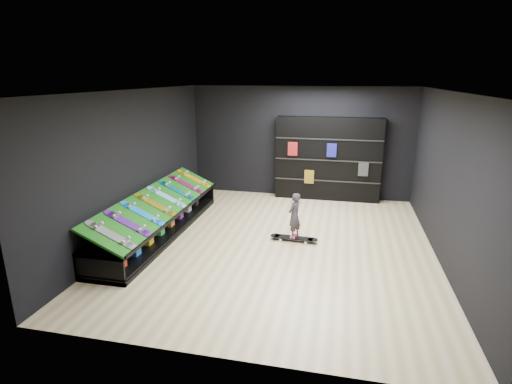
% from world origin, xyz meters
% --- Properties ---
extents(floor, '(6.00, 7.00, 0.01)m').
position_xyz_m(floor, '(0.00, 0.00, 0.00)').
color(floor, beige).
rests_on(floor, ground).
extents(ceiling, '(6.00, 7.00, 0.01)m').
position_xyz_m(ceiling, '(0.00, 0.00, 3.00)').
color(ceiling, white).
rests_on(ceiling, ground).
extents(wall_back, '(6.00, 0.02, 3.00)m').
position_xyz_m(wall_back, '(0.00, 3.50, 1.50)').
color(wall_back, black).
rests_on(wall_back, ground).
extents(wall_front, '(6.00, 0.02, 3.00)m').
position_xyz_m(wall_front, '(0.00, -3.50, 1.50)').
color(wall_front, black).
rests_on(wall_front, ground).
extents(wall_left, '(0.02, 7.00, 3.00)m').
position_xyz_m(wall_left, '(-3.00, 0.00, 1.50)').
color(wall_left, black).
rests_on(wall_left, ground).
extents(wall_right, '(0.02, 7.00, 3.00)m').
position_xyz_m(wall_right, '(3.00, 0.00, 1.50)').
color(wall_right, black).
rests_on(wall_right, ground).
extents(display_rack, '(0.90, 4.50, 0.50)m').
position_xyz_m(display_rack, '(-2.55, 0.00, 0.25)').
color(display_rack, black).
rests_on(display_rack, ground).
extents(turf_ramp, '(0.92, 4.50, 0.46)m').
position_xyz_m(turf_ramp, '(-2.50, 0.00, 0.71)').
color(turf_ramp, '#0F520D').
rests_on(turf_ramp, display_rack).
extents(back_shelving, '(2.78, 0.32, 2.22)m').
position_xyz_m(back_shelving, '(0.79, 3.32, 1.11)').
color(back_shelving, black).
rests_on(back_shelving, ground).
extents(floor_skateboard, '(0.99, 0.28, 0.09)m').
position_xyz_m(floor_skateboard, '(0.29, 0.20, 0.05)').
color(floor_skateboard, black).
rests_on(floor_skateboard, ground).
extents(child, '(0.23, 0.26, 0.56)m').
position_xyz_m(child, '(0.29, 0.20, 0.37)').
color(child, black).
rests_on(child, floor_skateboard).
extents(display_board_0, '(0.93, 0.22, 0.50)m').
position_xyz_m(display_board_0, '(-2.49, -1.90, 0.74)').
color(display_board_0, black).
rests_on(display_board_0, turf_ramp).
extents(display_board_1, '(0.93, 0.22, 0.50)m').
position_xyz_m(display_board_1, '(-2.49, -1.36, 0.74)').
color(display_board_1, purple).
rests_on(display_board_1, turf_ramp).
extents(display_board_2, '(0.93, 0.22, 0.50)m').
position_xyz_m(display_board_2, '(-2.49, -0.81, 0.74)').
color(display_board_2, blue).
rests_on(display_board_2, turf_ramp).
extents(display_board_3, '(0.93, 0.22, 0.50)m').
position_xyz_m(display_board_3, '(-2.49, -0.27, 0.74)').
color(display_board_3, yellow).
rests_on(display_board_3, turf_ramp).
extents(display_board_4, '(0.93, 0.22, 0.50)m').
position_xyz_m(display_board_4, '(-2.49, 0.27, 0.74)').
color(display_board_4, '#0CB2E5').
rests_on(display_board_4, turf_ramp).
extents(display_board_5, '(0.93, 0.22, 0.50)m').
position_xyz_m(display_board_5, '(-2.49, 0.81, 0.74)').
color(display_board_5, '#0C8C99').
rests_on(display_board_5, turf_ramp).
extents(display_board_6, '(0.93, 0.22, 0.50)m').
position_xyz_m(display_board_6, '(-2.49, 1.36, 0.74)').
color(display_board_6, '#E5198C').
rests_on(display_board_6, turf_ramp).
extents(display_board_7, '(0.93, 0.22, 0.50)m').
position_xyz_m(display_board_7, '(-2.49, 1.90, 0.74)').
color(display_board_7, yellow).
rests_on(display_board_7, turf_ramp).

